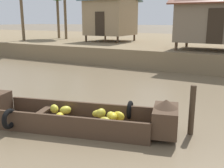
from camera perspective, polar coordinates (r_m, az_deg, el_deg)
ground_plane at (r=11.49m, az=8.97°, el=-0.48°), size 300.00×300.00×0.00m
riverbank_strip at (r=24.35m, az=19.89°, el=7.56°), size 160.00×20.00×1.09m
banana_boat at (r=7.03m, az=-8.31°, el=-6.84°), size 5.43×2.58×0.94m
stilt_house_left at (r=22.02m, az=-0.25°, el=14.46°), size 3.95×3.96×4.20m
stilt_house_mid_left at (r=16.25m, az=22.21°, el=12.59°), size 5.14×3.40×3.44m
mooring_post at (r=6.76m, az=16.87°, el=-5.44°), size 0.14×0.14×1.25m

